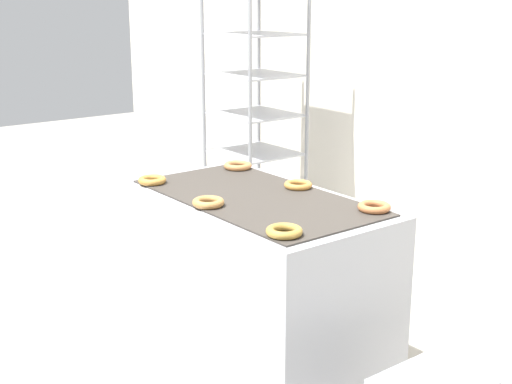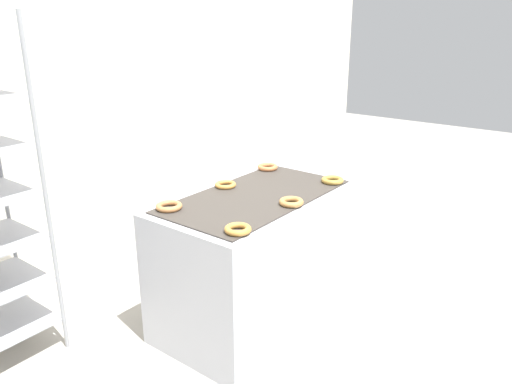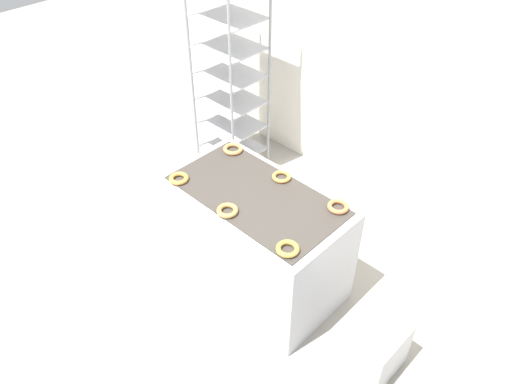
% 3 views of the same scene
% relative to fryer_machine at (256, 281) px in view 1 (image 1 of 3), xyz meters
% --- Properties ---
extents(wall_back, '(8.00, 0.05, 2.80)m').
position_rel_fryer_machine_xyz_m(wall_back, '(-0.00, 1.52, 0.98)').
color(wall_back, silver).
rests_on(wall_back, ground_plane).
extents(fryer_machine, '(1.29, 0.71, 0.84)m').
position_rel_fryer_machine_xyz_m(fryer_machine, '(0.00, 0.00, 0.00)').
color(fryer_machine, '#A8AAB2').
rests_on(fryer_machine, ground_plane).
extents(baking_rack_cart, '(0.54, 0.49, 1.88)m').
position_rel_fryer_machine_xyz_m(baking_rack_cart, '(-1.20, 0.91, 0.54)').
color(baking_rack_cart, gray).
rests_on(baking_rack_cart, ground_plane).
extents(donut_near_left, '(0.14, 0.14, 0.03)m').
position_rel_fryer_machine_xyz_m(donut_near_left, '(-0.49, -0.26, 0.43)').
color(donut_near_left, '#B78038').
rests_on(donut_near_left, fryer_machine).
extents(donut_near_center, '(0.14, 0.14, 0.03)m').
position_rel_fryer_machine_xyz_m(donut_near_center, '(-0.01, -0.26, 0.43)').
color(donut_near_center, '#B07B41').
rests_on(donut_near_center, fryer_machine).
extents(donut_near_right, '(0.14, 0.14, 0.03)m').
position_rel_fryer_machine_xyz_m(donut_near_right, '(0.50, -0.24, 0.43)').
color(donut_near_right, '#A78136').
rests_on(donut_near_right, fryer_machine).
extents(donut_far_left, '(0.15, 0.15, 0.03)m').
position_rel_fryer_machine_xyz_m(donut_far_left, '(-0.48, 0.25, 0.43)').
color(donut_far_left, '#B57644').
rests_on(donut_far_left, fryer_machine).
extents(donut_far_center, '(0.13, 0.13, 0.03)m').
position_rel_fryer_machine_xyz_m(donut_far_center, '(0.01, 0.25, 0.43)').
color(donut_far_center, '#BD8139').
rests_on(donut_far_center, fryer_machine).
extents(donut_far_right, '(0.14, 0.14, 0.03)m').
position_rel_fryer_machine_xyz_m(donut_far_right, '(0.48, 0.27, 0.43)').
color(donut_far_right, '#BB6E3F').
rests_on(donut_far_right, fryer_machine).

